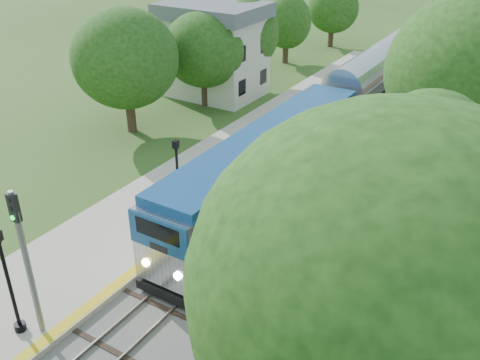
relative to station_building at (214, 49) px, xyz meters
The scene contains 11 objects.
trackbed 34.24m from the station_building, 61.93° to the left, with size 9.50×170.00×0.28m.
platform 16.99m from the station_building, 57.86° to the right, with size 6.40×68.00×0.38m, color #AFA28D.
yellow_stripe 18.58m from the station_building, 50.24° to the right, with size 0.55×68.00×0.01m, color gold.
station_building is the anchor object (origin of this frame).
signal_gantry 29.94m from the station_building, 56.62° to the left, with size 8.40×0.38×6.20m.
trees_behind_platform 9.76m from the station_building, 73.13° to the right, with size 7.82×53.32×7.21m.
train 29.62m from the station_building, 61.75° to the left, with size 3.11×103.52×4.58m.
lamppost_mid 31.09m from the station_building, 70.54° to the right, with size 0.47×0.47×4.78m.
lamppost_far 21.83m from the station_building, 60.86° to the right, with size 0.45×0.45×4.59m.
signal_platform 30.90m from the station_building, 68.95° to the right, with size 0.38×0.30×6.46m.
signal_farside 21.38m from the station_building, 19.16° to the right, with size 0.35×0.28×6.34m.
Camera 1 is at (12.50, -8.43, 15.95)m, focal length 40.00 mm.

